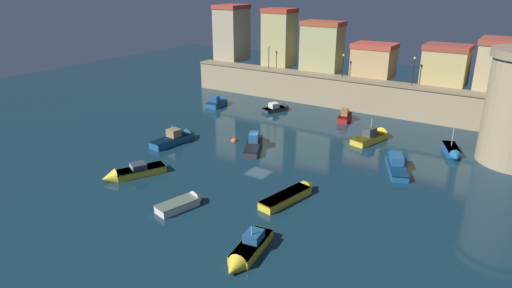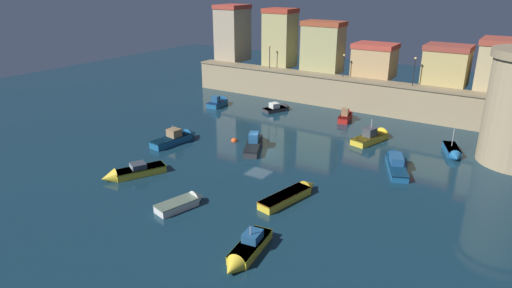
{
  "view_description": "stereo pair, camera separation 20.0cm",
  "coord_description": "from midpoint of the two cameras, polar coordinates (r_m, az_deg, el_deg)",
  "views": [
    {
      "loc": [
        24.56,
        -38.89,
        18.24
      ],
      "look_at": [
        0.0,
        -0.49,
        1.15
      ],
      "focal_mm": 31.18,
      "sensor_mm": 36.0,
      "label": 1
    },
    {
      "loc": [
        24.72,
        -38.79,
        18.24
      ],
      "look_at": [
        0.0,
        -0.49,
        1.15
      ],
      "focal_mm": 31.18,
      "sensor_mm": 36.0,
      "label": 2
    }
  ],
  "objects": [
    {
      "name": "ground_plane",
      "position": [
        49.48,
        0.19,
        -1.08
      ],
      "size": [
        125.78,
        125.78,
        0.0
      ],
      "primitive_type": "plane",
      "color": "#112D3D"
    },
    {
      "name": "quay_wall",
      "position": [
        67.72,
        10.38,
        6.61
      ],
      "size": [
        50.34,
        2.76,
        4.59
      ],
      "color": "#9E8966",
      "rests_on": "ground"
    },
    {
      "name": "old_town_backdrop",
      "position": [
        69.63,
        12.53,
        11.72
      ],
      "size": [
        49.68,
        6.0,
        9.58
      ],
      "color": "tan",
      "rests_on": "ground"
    },
    {
      "name": "quay_lamp_0",
      "position": [
        72.09,
        1.59,
        11.61
      ],
      "size": [
        0.32,
        0.32,
        3.73
      ],
      "color": "black",
      "rests_on": "quay_wall"
    },
    {
      "name": "quay_lamp_1",
      "position": [
        66.62,
        11.03,
        10.31
      ],
      "size": [
        0.32,
        0.32,
        3.34
      ],
      "color": "black",
      "rests_on": "quay_wall"
    },
    {
      "name": "quay_lamp_2",
      "position": [
        63.63,
        19.51,
        9.31
      ],
      "size": [
        0.32,
        0.32,
        3.82
      ],
      "color": "black",
      "rests_on": "quay_wall"
    },
    {
      "name": "moored_boat_0",
      "position": [
        31.72,
        -1.38,
        -13.59
      ],
      "size": [
        2.24,
        5.87,
        2.29
      ],
      "rotation": [
        0.0,
        0.0,
        -1.43
      ],
      "color": "gold",
      "rests_on": "ground"
    },
    {
      "name": "moored_boat_1",
      "position": [
        47.81,
        17.33,
        -2.24
      ],
      "size": [
        4.36,
        7.4,
        1.84
      ],
      "rotation": [
        0.0,
        0.0,
        1.98
      ],
      "color": "#195689",
      "rests_on": "ground"
    },
    {
      "name": "moored_boat_2",
      "position": [
        53.26,
        -10.19,
        0.8
      ],
      "size": [
        2.38,
        6.65,
        2.59
      ],
      "rotation": [
        0.0,
        0.0,
        1.45
      ],
      "color": "#195689",
      "rests_on": "ground"
    },
    {
      "name": "moored_boat_3",
      "position": [
        65.27,
        2.86,
        4.64
      ],
      "size": [
        3.4,
        4.62,
        1.79
      ],
      "rotation": [
        0.0,
        0.0,
        1.11
      ],
      "color": "#333338",
      "rests_on": "ground"
    },
    {
      "name": "moored_boat_4",
      "position": [
        39.49,
        4.61,
        -6.4
      ],
      "size": [
        2.82,
        7.01,
        1.37
      ],
      "rotation": [
        0.0,
        0.0,
        1.36
      ],
      "color": "gold",
      "rests_on": "ground"
    },
    {
      "name": "moored_boat_5",
      "position": [
        53.18,
        23.8,
        -0.88
      ],
      "size": [
        2.96,
        4.91,
        3.06
      ],
      "rotation": [
        0.0,
        0.0,
        -1.2
      ],
      "color": "#195689",
      "rests_on": "ground"
    },
    {
      "name": "moored_boat_6",
      "position": [
        62.1,
        11.32,
        3.58
      ],
      "size": [
        2.12,
        4.83,
        2.01
      ],
      "rotation": [
        0.0,
        0.0,
        1.76
      ],
      "color": "red",
      "rests_on": "ground"
    },
    {
      "name": "moored_boat_7",
      "position": [
        50.92,
        -0.34,
        0.23
      ],
      "size": [
        4.41,
        7.05,
        2.14
      ],
      "rotation": [
        0.0,
        0.0,
        2.02
      ],
      "color": "#333338",
      "rests_on": "ground"
    },
    {
      "name": "moored_boat_8",
      "position": [
        54.97,
        14.83,
        1.01
      ],
      "size": [
        3.5,
        6.73,
        3.3
      ],
      "rotation": [
        0.0,
        0.0,
        1.29
      ],
      "color": "gold",
      "rests_on": "ground"
    },
    {
      "name": "moored_boat_9",
      "position": [
        38.47,
        -9.31,
        -7.41
      ],
      "size": [
        2.58,
        4.73,
        1.44
      ],
      "rotation": [
        0.0,
        0.0,
        1.31
      ],
      "color": "silver",
      "rests_on": "ground"
    },
    {
      "name": "moored_boat_10",
      "position": [
        68.14,
        -4.89,
        5.39
      ],
      "size": [
        2.2,
        4.67,
        2.11
      ],
      "rotation": [
        0.0,
        0.0,
        1.69
      ],
      "color": "#195689",
      "rests_on": "ground"
    },
    {
      "name": "moored_boat_11",
      "position": [
        45.05,
        -15.93,
        -3.56
      ],
      "size": [
        4.23,
        6.27,
        1.67
      ],
      "rotation": [
        0.0,
        0.0,
        -2.04
      ],
      "color": "gold",
      "rests_on": "ground"
    },
    {
      "name": "mooring_buoy_0",
      "position": [
        52.94,
        -2.93,
        0.37
      ],
      "size": [
        0.8,
        0.8,
        0.8
      ],
      "primitive_type": "sphere",
      "color": "#EA4C19",
      "rests_on": "ground"
    }
  ]
}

